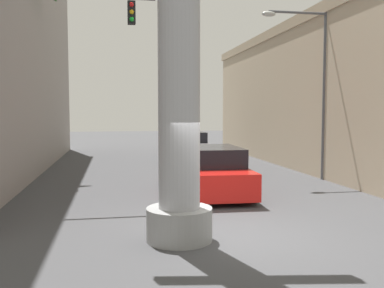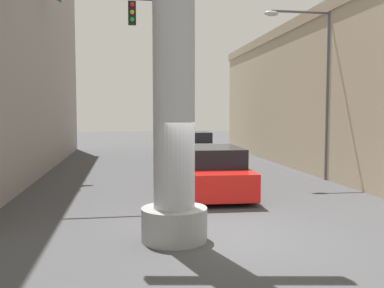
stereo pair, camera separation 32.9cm
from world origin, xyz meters
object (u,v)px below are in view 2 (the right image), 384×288
Objects in this scene: car_far at (195,146)px; car_lead at (213,171)px; traffic_light_mast at (42,56)px; palm_tree_mid_left at (35,49)px; street_lamp at (318,76)px.

car_lead is at bearing -96.43° from car_far.
car_lead is at bearing 2.43° from traffic_light_mast.
car_lead and car_far have the same top height.
traffic_light_mast is 1.48× the size of car_far.
palm_tree_mid_left is (-6.68, 5.60, 4.69)m from car_lead.
car_lead is 11.08m from car_far.
street_lamp is 1.37× the size of car_lead.
palm_tree_mid_left is (-1.34, 5.82, 1.02)m from traffic_light_mast.
palm_tree_mid_left reaches higher than car_far.
palm_tree_mid_left is (-11.32, 3.48, 1.30)m from street_lamp.
car_far is at bearing 110.92° from street_lamp.
street_lamp is at bearing 13.19° from traffic_light_mast.
street_lamp is at bearing -17.11° from palm_tree_mid_left.
street_lamp is 1.06× the size of traffic_light_mast.
car_far is 10.68m from palm_tree_mid_left.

